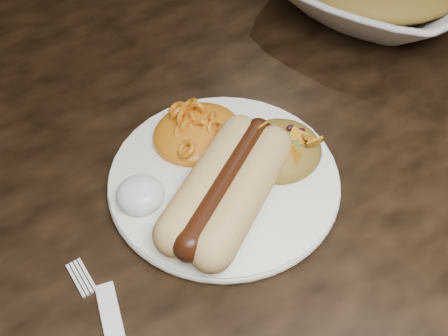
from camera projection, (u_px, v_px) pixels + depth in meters
table at (177, 240)px, 0.57m from camera, size 1.60×0.90×0.75m
plate at (224, 179)px, 0.50m from camera, size 0.26×0.26×0.01m
hotdog at (227, 186)px, 0.46m from camera, size 0.13×0.13×0.04m
mac_and_cheese at (197, 124)px, 0.51m from camera, size 0.11×0.11×0.04m
sour_cream at (140, 191)px, 0.46m from camera, size 0.05×0.05×0.03m
taco_salad at (280, 144)px, 0.50m from camera, size 0.08×0.08×0.04m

